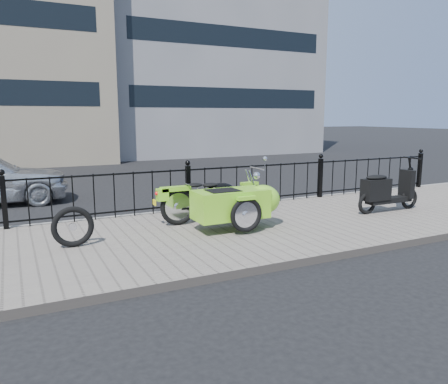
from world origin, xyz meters
name	(u,v)px	position (x,y,z in m)	size (l,w,h in m)	color
ground	(214,230)	(0.00, 0.00, 0.00)	(120.00, 120.00, 0.00)	black
sidewalk	(226,233)	(0.00, -0.50, 0.06)	(30.00, 3.80, 0.12)	slate
curb	(186,212)	(0.00, 1.44, 0.06)	(30.00, 0.10, 0.12)	gray
iron_fence	(188,189)	(0.00, 1.30, 0.59)	(14.11, 0.11, 1.08)	black
building_grey	(200,20)	(7.00, 16.99, 7.50)	(12.00, 8.01, 15.00)	gray
motorcycle_sidecar	(236,201)	(0.25, -0.41, 0.59)	(2.28, 1.48, 0.98)	black
scooter	(385,191)	(3.66, -0.65, 0.56)	(1.67, 0.49, 1.13)	black
spare_tire	(73,227)	(-2.56, -0.38, 0.44)	(0.64, 0.64, 0.09)	black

